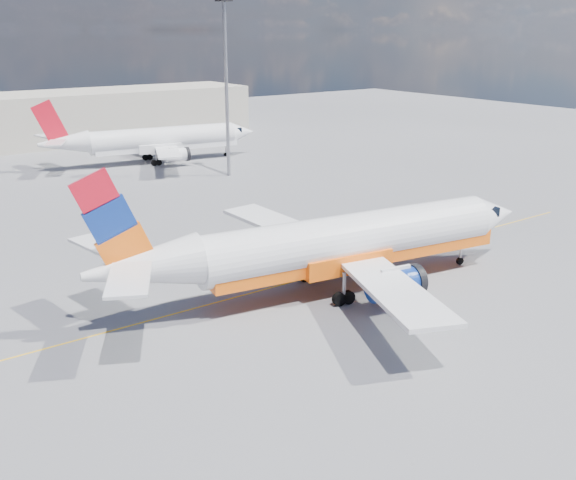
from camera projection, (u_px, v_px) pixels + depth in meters
ground at (289, 303)px, 43.32m from camera, size 240.00×240.00×0.00m
taxi_line at (264, 289)px, 45.63m from camera, size 70.00×0.15×0.01m
terminal_main at (41, 119)px, 102.69m from camera, size 70.00×14.00×8.00m
main_jet at (338, 244)px, 44.57m from camera, size 34.27×26.73×10.36m
second_jet at (157, 140)px, 88.58m from camera, size 30.71×23.97×9.28m
gse_tug at (408, 228)px, 56.43m from camera, size 2.97×1.84×2.11m
traffic_cone at (317, 267)px, 49.13m from camera, size 0.45×0.45×0.62m
floodlight_mast at (226, 72)px, 77.41m from camera, size 1.55×1.55×21.28m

